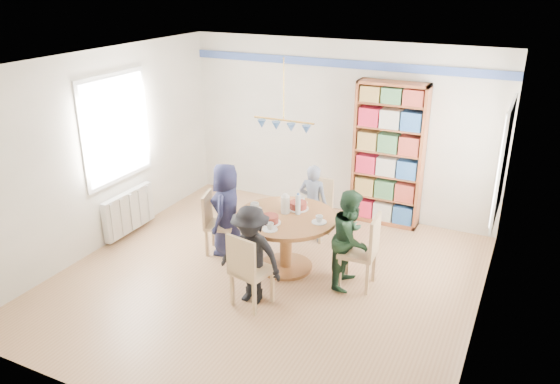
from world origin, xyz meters
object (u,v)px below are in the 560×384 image
Objects in this scene: chair_right at (365,248)px; chair_far at (318,205)px; radiator at (129,211)px; chair_near at (248,268)px; person_right at (351,239)px; chair_left at (215,220)px; person_near at (251,255)px; bookshelf at (388,156)px; person_left at (227,209)px; person_far at (313,203)px; dining_table at (286,229)px.

chair_right is 1.49m from chair_far.
chair_near is at bearing -20.10° from radiator.
chair_far is (2.51, 1.15, 0.13)m from radiator.
chair_right is 1.46m from chair_near.
chair_far is 1.39m from person_right.
chair_right is at bearing 0.43° from chair_left.
radiator is 1.45m from chair_left.
radiator is 0.80× the size of person_right.
person_near is 0.55× the size of bookshelf.
person_left is at bearing 85.57° from person_right.
radiator is at bearing 17.88° from person_far.
dining_table is at bearing -90.17° from chair_far.
person_near reaches higher than person_far.
chair_near is 0.43× the size of bookshelf.
person_far reaches higher than radiator.
person_far reaches higher than chair_left.
chair_near is (-0.01, -2.07, 0.03)m from chair_far.
radiator is 0.78× the size of person_left.
radiator is at bearing -178.16° from dining_table.
chair_far is 0.40× the size of bookshelf.
radiator is at bearing -148.01° from bookshelf.
bookshelf is at bearing 98.50° from chair_right.
bookshelf reaches higher than person_near.
dining_table is 1.07m from chair_far.
chair_right is (2.12, 0.02, 0.05)m from chair_left.
chair_far is 0.70× the size of person_right.
chair_right is 2.05m from bookshelf.
chair_right is at bearing 77.20° from person_left.
person_near is (-0.03, -1.77, 0.03)m from person_far.
person_far reaches higher than chair_far.
person_left reaches higher than chair_left.
person_right is at bearing 48.28° from chair_near.
radiator is 3.39m from person_right.
radiator is 0.77× the size of dining_table.
chair_far is at bearing 24.59° from radiator.
bookshelf reaches higher than person_right.
chair_right is 1.09× the size of chair_far.
person_right reaches higher than dining_table.
bookshelf is (1.67, 1.91, 0.43)m from person_left.
person_far is at bearing 40.74° from chair_left.
dining_table is (2.51, 0.08, 0.21)m from radiator.
bookshelf is at bearing 49.74° from chair_far.
person_right reaches higher than chair_near.
dining_table is at bearing 0.64° from chair_left.
person_right is at bearing -86.70° from bookshelf.
person_right is at bearing 0.06° from chair_left.
bookshelf is (0.77, 2.96, 0.56)m from chair_near.
person_near is at bearing -91.11° from chair_far.
chair_near is (1.06, -0.98, 0.03)m from chair_left.
chair_far is 0.73× the size of person_near.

